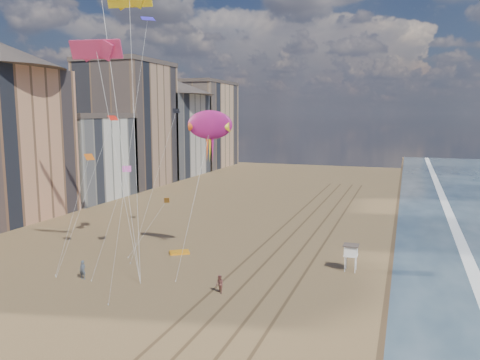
{
  "coord_description": "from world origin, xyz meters",
  "views": [
    {
      "loc": [
        15.82,
        -23.01,
        16.94
      ],
      "look_at": [
        -1.69,
        26.0,
        9.5
      ],
      "focal_mm": 35.0,
      "sensor_mm": 36.0,
      "label": 1
    }
  ],
  "objects_px": {
    "lifeguard_stand": "(351,251)",
    "show_kite": "(210,125)",
    "grounded_kite": "(179,252)",
    "kite_flyer_b": "(220,284)",
    "kite_flyer_a": "(83,270)"
  },
  "relations": [
    {
      "from": "grounded_kite",
      "to": "kite_flyer_b",
      "type": "relative_size",
      "value": 1.33
    },
    {
      "from": "lifeguard_stand",
      "to": "kite_flyer_b",
      "type": "bearing_deg",
      "value": -135.92
    },
    {
      "from": "grounded_kite",
      "to": "kite_flyer_b",
      "type": "bearing_deg",
      "value": -80.62
    },
    {
      "from": "lifeguard_stand",
      "to": "grounded_kite",
      "type": "distance_m",
      "value": 20.49
    },
    {
      "from": "grounded_kite",
      "to": "kite_flyer_b",
      "type": "distance_m",
      "value": 13.81
    },
    {
      "from": "kite_flyer_a",
      "to": "kite_flyer_b",
      "type": "relative_size",
      "value": 1.12
    },
    {
      "from": "grounded_kite",
      "to": "show_kite",
      "type": "relative_size",
      "value": 0.13
    },
    {
      "from": "grounded_kite",
      "to": "lifeguard_stand",
      "type": "bearing_deg",
      "value": -32.08
    },
    {
      "from": "grounded_kite",
      "to": "show_kite",
      "type": "distance_m",
      "value": 16.24
    },
    {
      "from": "lifeguard_stand",
      "to": "grounded_kite",
      "type": "bearing_deg",
      "value": -178.51
    },
    {
      "from": "grounded_kite",
      "to": "kite_flyer_a",
      "type": "height_order",
      "value": "kite_flyer_a"
    },
    {
      "from": "lifeguard_stand",
      "to": "show_kite",
      "type": "relative_size",
      "value": 0.16
    },
    {
      "from": "lifeguard_stand",
      "to": "kite_flyer_a",
      "type": "bearing_deg",
      "value": -155.21
    },
    {
      "from": "kite_flyer_a",
      "to": "grounded_kite",
      "type": "bearing_deg",
      "value": 64.21
    },
    {
      "from": "kite_flyer_b",
      "to": "lifeguard_stand",
      "type": "bearing_deg",
      "value": 83.57
    }
  ]
}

